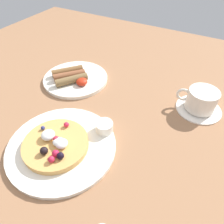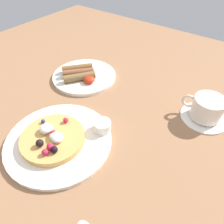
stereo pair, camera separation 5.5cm
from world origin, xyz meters
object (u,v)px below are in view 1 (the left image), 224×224
Objects in this scene: syrup_ramekin at (104,127)px; coffee_saucer at (198,108)px; pancake_plate at (62,146)px; breakfast_plate at (76,79)px; coffee_cup at (201,99)px.

coffee_saucer is (19.82, 21.81, -2.09)cm from syrup_ramekin.
pancake_plate and breakfast_plate have the same top height.
syrup_ramekin is 27.23cm from breakfast_plate.
breakfast_plate is 41.75cm from coffee_cup.
coffee_saucer is (26.67, 31.09, -0.16)cm from pancake_plate.
coffee_cup is (-0.15, -0.02, 3.53)cm from coffee_saucer.
breakfast_plate reaches higher than coffee_saucer.
coffee_cup is (19.66, 21.79, 1.45)cm from syrup_ramekin.
breakfast_plate is (-14.76, 25.74, 0.05)cm from pancake_plate.
pancake_plate is at bearing -130.48° from coffee_cup.
coffee_cup is at bearing -172.67° from coffee_saucer.
coffee_saucer is at bearing 7.33° from coffee_cup.
pancake_plate is at bearing -126.45° from syrup_ramekin.
syrup_ramekin is 29.39cm from coffee_cup.
coffee_cup is at bearing 7.37° from breakfast_plate.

